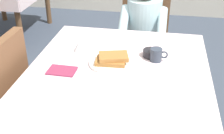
{
  "coord_description": "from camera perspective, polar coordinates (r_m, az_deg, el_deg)",
  "views": [
    {
      "loc": [
        0.24,
        -1.41,
        1.63
      ],
      "look_at": [
        -0.03,
        0.05,
        0.79
      ],
      "focal_mm": 47.17,
      "sensor_mm": 36.0,
      "label": 1
    }
  ],
  "objects": [
    {
      "name": "diner_person",
      "position": [
        2.62,
        6.07,
        7.67
      ],
      "size": [
        0.4,
        0.43,
        1.12
      ],
      "rotation": [
        0.0,
        0.0,
        3.14
      ],
      "color": "silver",
      "rests_on": "ground"
    },
    {
      "name": "chair_diner",
      "position": [
        2.81,
        6.2,
        6.21
      ],
      "size": [
        0.44,
        0.45,
        0.93
      ],
      "rotation": [
        0.0,
        0.0,
        3.14
      ],
      "color": "brown",
      "rests_on": "ground"
    },
    {
      "name": "napkin_folded",
      "position": [
        1.79,
        -9.68,
        -0.69
      ],
      "size": [
        0.17,
        0.12,
        0.01
      ],
      "primitive_type": "cube",
      "rotation": [
        0.0,
        0.0,
        -0.02
      ],
      "color": "#8C2D4C",
      "rests_on": "dining_table_main"
    },
    {
      "name": "bowl_butter",
      "position": [
        1.95,
        7.6,
        2.67
      ],
      "size": [
        0.11,
        0.11,
        0.04
      ],
      "primitive_type": "cylinder",
      "color": "black",
      "rests_on": "dining_table_main"
    },
    {
      "name": "plate_breakfast",
      "position": [
        1.84,
        -0.12,
        0.79
      ],
      "size": [
        0.28,
        0.28,
        0.02
      ],
      "primitive_type": "cylinder",
      "color": "white",
      "rests_on": "dining_table_main"
    },
    {
      "name": "cup_coffee",
      "position": [
        1.89,
        8.6,
        2.36
      ],
      "size": [
        0.11,
        0.08,
        0.08
      ],
      "color": "#333D4C",
      "rests_on": "dining_table_main"
    },
    {
      "name": "knife_right_of_plate",
      "position": [
        1.81,
        5.7,
        -0.17
      ],
      "size": [
        0.03,
        0.2,
        0.0
      ],
      "primitive_type": "cube",
      "rotation": [
        0.0,
        0.0,
        1.65
      ],
      "color": "silver",
      "rests_on": "dining_table_main"
    },
    {
      "name": "dining_table_main",
      "position": [
        1.74,
        0.54,
        -4.93
      ],
      "size": [
        1.12,
        1.52,
        0.74
      ],
      "color": "silver",
      "rests_on": "ground"
    },
    {
      "name": "spoon_near_edge",
      "position": [
        1.57,
        -2.69,
        -5.18
      ],
      "size": [
        0.15,
        0.05,
        0.0
      ],
      "primitive_type": "cube",
      "rotation": [
        0.0,
        0.0,
        -0.25
      ],
      "color": "silver",
      "rests_on": "dining_table_main"
    },
    {
      "name": "fork_left_of_plate",
      "position": [
        1.87,
        -5.97,
        0.85
      ],
      "size": [
        0.03,
        0.18,
        0.0
      ],
      "primitive_type": "cube",
      "rotation": [
        0.0,
        0.0,
        1.64
      ],
      "color": "silver",
      "rests_on": "dining_table_main"
    },
    {
      "name": "syrup_pitcher",
      "position": [
        2.0,
        -6.4,
        4.02
      ],
      "size": [
        0.08,
        0.08,
        0.07
      ],
      "color": "silver",
      "rests_on": "dining_table_main"
    },
    {
      "name": "breakfast_stack",
      "position": [
        1.82,
        0.01,
        1.61
      ],
      "size": [
        0.21,
        0.16,
        0.05
      ],
      "color": "#A36B33",
      "rests_on": "plate_breakfast"
    }
  ]
}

